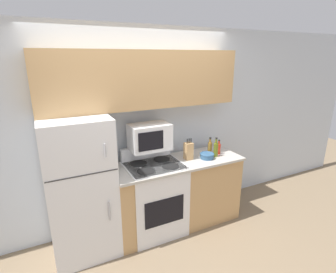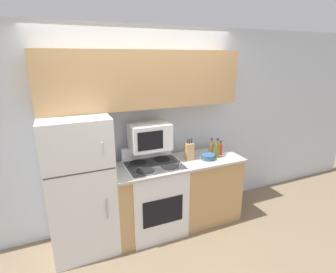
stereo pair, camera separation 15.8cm
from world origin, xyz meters
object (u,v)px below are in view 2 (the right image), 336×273
object	(u,v)px
bottle_vinegar	(211,149)
bottle_hot_sauce	(220,149)
bowl	(208,156)
knife_block	(189,151)
microwave	(150,137)
bottle_olive_oil	(217,150)
stove	(155,197)
refrigerator	(80,186)

from	to	relation	value
bottle_vinegar	bottle_hot_sauce	xyz separation A→B (m)	(0.12, -0.04, -0.02)
bowl	bottle_vinegar	xyz separation A→B (m)	(0.12, 0.11, 0.06)
knife_block	microwave	bearing A→B (deg)	166.85
microwave	bowl	xyz separation A→B (m)	(0.71, -0.20, -0.30)
bowl	bottle_olive_oil	world-z (taller)	bottle_olive_oil
stove	bowl	distance (m)	0.86
bowl	knife_block	bearing A→B (deg)	158.12
bottle_vinegar	knife_block	bearing A→B (deg)	-177.51
bottle_olive_oil	knife_block	bearing A→B (deg)	168.00
bottle_olive_oil	bottle_hot_sauce	size ratio (longest dim) A/B	1.30
bowl	bottle_hot_sauce	distance (m)	0.25
knife_block	bowl	xyz separation A→B (m)	(0.23, -0.09, -0.07)
microwave	bottle_vinegar	size ratio (longest dim) A/B	2.02
refrigerator	bottle_vinegar	bearing A→B (deg)	-0.91
knife_block	bottle_olive_oil	size ratio (longest dim) A/B	1.07
stove	microwave	xyz separation A→B (m)	(-0.00, 0.12, 0.77)
knife_block	bottle_vinegar	bearing A→B (deg)	2.49
stove	bottle_vinegar	xyz separation A→B (m)	(0.82, 0.02, 0.53)
refrigerator	microwave	world-z (taller)	refrigerator
refrigerator	bowl	world-z (taller)	refrigerator
refrigerator	microwave	size ratio (longest dim) A/B	3.30
bottle_hot_sauce	microwave	bearing A→B (deg)	171.83
bottle_hot_sauce	stove	bearing A→B (deg)	178.77
knife_block	bottle_olive_oil	xyz separation A→B (m)	(0.37, -0.08, -0.01)
refrigerator	bottle_hot_sauce	size ratio (longest dim) A/B	7.99
bottle_olive_oil	bottle_hot_sauce	distance (m)	0.11
microwave	bowl	distance (m)	0.80
knife_block	bowl	bearing A→B (deg)	-21.88
refrigerator	bottle_hot_sauce	world-z (taller)	refrigerator
refrigerator	stove	distance (m)	0.92
refrigerator	bottle_vinegar	xyz separation A→B (m)	(1.68, -0.03, 0.21)
microwave	bowl	bearing A→B (deg)	-16.01
bottle_olive_oil	bottle_hot_sauce	world-z (taller)	bottle_olive_oil
stove	bottle_hot_sauce	xyz separation A→B (m)	(0.94, -0.02, 0.52)
bottle_vinegar	bottle_hot_sauce	bearing A→B (deg)	-17.29
stove	bottle_vinegar	world-z (taller)	bottle_vinegar
bottle_olive_oil	bottle_vinegar	bearing A→B (deg)	107.94
refrigerator	microwave	xyz separation A→B (m)	(0.86, 0.07, 0.45)
stove	bottle_olive_oil	world-z (taller)	bottle_olive_oil
refrigerator	bowl	size ratio (longest dim) A/B	8.61
bottle_olive_oil	refrigerator	bearing A→B (deg)	175.98
stove	bottle_hot_sauce	distance (m)	1.07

